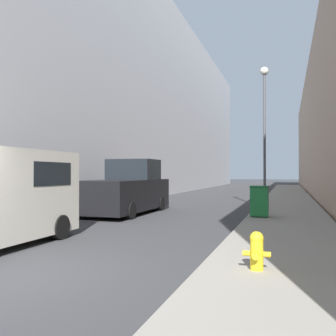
% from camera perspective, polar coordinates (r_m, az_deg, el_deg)
% --- Properties ---
extents(sidewalk_right, '(2.93, 60.00, 0.14)m').
position_cam_1_polar(sidewalk_right, '(23.10, 17.86, -4.87)').
color(sidewalk_right, gray).
rests_on(sidewalk_right, ground).
extents(building_left_glass, '(12.00, 60.00, 15.93)m').
position_cam_1_polar(building_left_glass, '(35.03, -7.90, 9.49)').
color(building_left_glass, '#BCBCC1').
rests_on(building_left_glass, ground).
extents(fire_hydrant, '(0.46, 0.34, 0.63)m').
position_cam_1_polar(fire_hydrant, '(6.47, 13.35, -12.05)').
color(fire_hydrant, yellow).
rests_on(fire_hydrant, sidewalk_right).
extents(trash_bin, '(0.65, 0.60, 1.13)m').
position_cam_1_polar(trash_bin, '(14.11, 13.75, -4.89)').
color(trash_bin, '#1E7538').
rests_on(trash_bin, sidewalk_right).
extents(lamppost, '(0.41, 0.41, 6.81)m').
position_cam_1_polar(lamppost, '(19.08, 14.49, 7.35)').
color(lamppost, '#4C4C51').
rests_on(lamppost, sidewalk_right).
extents(pickup_truck, '(2.28, 5.60, 2.35)m').
position_cam_1_polar(pickup_truck, '(16.27, -6.38, -3.41)').
color(pickup_truck, black).
rests_on(pickup_truck, ground).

